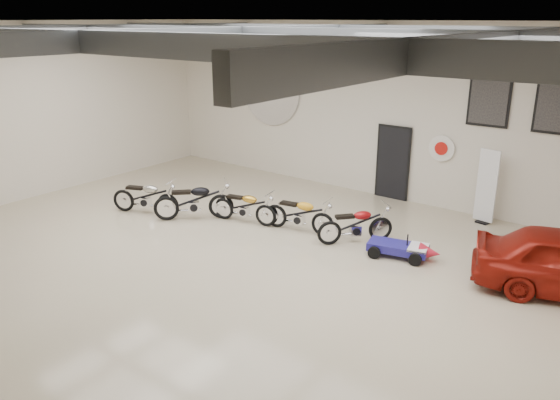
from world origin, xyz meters
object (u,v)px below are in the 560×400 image
Objects in this scene: motorcycle_black at (194,200)px; motorcycle_red at (355,224)px; go_kart at (404,246)px; banner_stand at (487,188)px; motorcycle_gold at (244,206)px; motorcycle_silver at (145,196)px; motorcycle_yellow at (299,213)px.

motorcycle_black reaches higher than motorcycle_red.
motorcycle_black is 1.27× the size of go_kart.
banner_stand reaches higher than go_kart.
go_kart is (4.25, 0.49, -0.17)m from motorcycle_gold.
motorcycle_silver is at bearing 154.81° from motorcycle_black.
motorcycle_gold is 1.53m from motorcycle_yellow.
motorcycle_silver is 1.19× the size of go_kart.
motorcycle_silver is 7.02m from go_kart.
motorcycle_red is (5.54, 1.68, -0.02)m from motorcycle_silver.
motorcycle_gold is at bearing -176.10° from motorcycle_yellow.
motorcycle_yellow is (-3.45, -3.37, -0.49)m from banner_stand.
motorcycle_yellow is at bearing -126.34° from banner_stand.
banner_stand is 4.85m from motorcycle_yellow.
motorcycle_silver is at bearing -169.94° from motorcycle_yellow.
motorcycle_yellow is at bearing 1.10° from motorcycle_gold.
motorcycle_black is 1.37m from motorcycle_gold.
motorcycle_red is at bearing -28.38° from motorcycle_black.
motorcycle_black is at bearing -165.50° from motorcycle_gold.
motorcycle_silver is (-7.53, -4.82, -0.47)m from banner_stand.
motorcycle_red is (1.46, 0.23, -0.01)m from motorcycle_yellow.
banner_stand reaches higher than motorcycle_red.
motorcycle_black is at bearing 178.42° from go_kart.
motorcycle_yellow is 1.02× the size of motorcycle_red.
banner_stand reaches higher than motorcycle_silver.
motorcycle_gold is at bearing 0.62° from motorcycle_silver.
motorcycle_silver is 1.05× the size of motorcycle_red.
motorcycle_red is at bearing -113.01° from banner_stand.
motorcycle_yellow is (1.49, 0.35, 0.02)m from motorcycle_gold.
go_kart is at bearing -33.04° from motorcycle_black.
motorcycle_red is (4.17, 1.20, -0.06)m from motorcycle_black.
motorcycle_gold is 1.11× the size of go_kart.
motorcycle_silver is 2.81m from motorcycle_gold.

